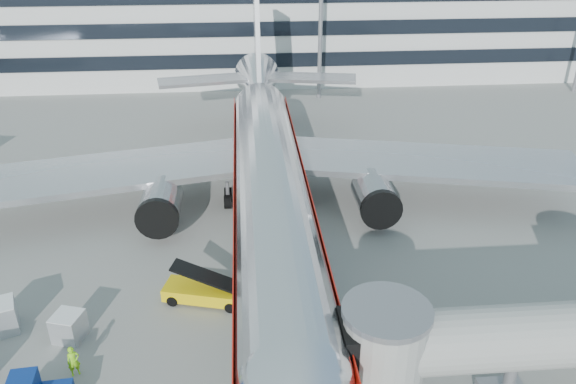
{
  "coord_description": "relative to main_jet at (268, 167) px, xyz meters",
  "views": [
    {
      "loc": [
        -1.69,
        -26.88,
        21.66
      ],
      "look_at": [
        1.21,
        7.86,
        4.0
      ],
      "focal_mm": 35.0,
      "sensor_mm": 36.0,
      "label": 1
    }
  ],
  "objects": [
    {
      "name": "belt_loader",
      "position": [
        -4.44,
        -10.36,
        -3.52
      ],
      "size": [
        5.4,
        3.04,
        2.52
      ],
      "color": "#E2BF09",
      "rests_on": "ground"
    },
    {
      "name": "cargo_container_front",
      "position": [
        -15.89,
        -12.14,
        -3.31
      ],
      "size": [
        2.22,
        2.22,
        1.83
      ],
      "color": "silver",
      "rests_on": "ground"
    },
    {
      "name": "ground",
      "position": [
        0.0,
        -11.72,
        -4.23
      ],
      "size": [
        180.0,
        180.0,
        0.0
      ],
      "primitive_type": "plane",
      "color": "gray",
      "rests_on": "ground"
    },
    {
      "name": "cargo_container_right",
      "position": [
        -11.86,
        -13.14,
        -3.42
      ],
      "size": [
        1.89,
        1.89,
        1.62
      ],
      "color": "silver",
      "rests_on": "ground"
    },
    {
      "name": "main_jet",
      "position": [
        0.0,
        0.0,
        0.0
      ],
      "size": [
        50.95,
        48.7,
        16.06
      ],
      "color": "silver",
      "rests_on": "ground"
    },
    {
      "name": "ramp_worker",
      "position": [
        -10.87,
        -15.99,
        -3.36
      ],
      "size": [
        0.76,
        0.66,
        1.76
      ],
      "primitive_type": "imported",
      "rotation": [
        0.0,
        0.0,
        0.46
      ],
      "color": "#8CE618",
      "rests_on": "ground"
    },
    {
      "name": "jet_bridge",
      "position": [
        12.18,
        -19.72,
        -0.36
      ],
      "size": [
        17.8,
        4.5,
        7.0
      ],
      "color": "silver",
      "rests_on": "ground"
    },
    {
      "name": "terminal",
      "position": [
        0.0,
        46.23,
        3.57
      ],
      "size": [
        150.0,
        24.25,
        15.6
      ],
      "color": "silver",
      "rests_on": "ground"
    },
    {
      "name": "lead_in_line",
      "position": [
        0.0,
        -1.72,
        -4.23
      ],
      "size": [
        0.25,
        70.0,
        0.01
      ],
      "primitive_type": "cube",
      "color": "yellow",
      "rests_on": "ground"
    }
  ]
}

